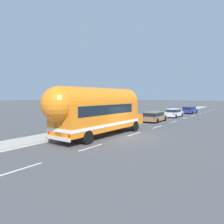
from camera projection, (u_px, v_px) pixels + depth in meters
The scene contains 7 objects.
ground_plane at pixel (125, 137), 17.42m from camera, with size 300.00×300.00×0.00m, color #4C4C4F.
lane_markings at pixel (156, 120), 29.40m from camera, with size 3.95×80.00×0.01m.
sidewalk_slab at pixel (132, 120), 28.48m from camera, with size 2.48×90.00×0.15m, color #ADA89E.
painted_bus at pixel (97, 110), 17.22m from camera, with size 2.72×11.34×4.12m.
car_lead at pixel (154, 116), 27.46m from camera, with size 2.06×4.46×1.37m.
car_second at pixel (174, 112), 33.76m from camera, with size 1.93×4.82×1.37m.
car_third at pixel (190, 109), 40.52m from camera, with size 2.02×4.46×1.37m.
Camera 1 is at (8.96, -14.73, 3.44)m, focal length 33.23 mm.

